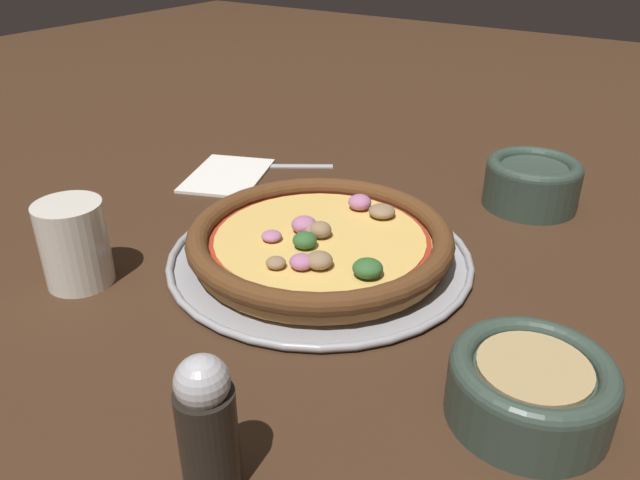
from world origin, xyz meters
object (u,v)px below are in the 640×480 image
object	(u,v)px
pizza_tray	(320,257)
fork	(260,165)
bowl_near	(531,386)
napkin	(227,174)
drinking_cup	(74,244)
pizza	(320,239)
pepper_shaker	(207,426)
bowl_far	(532,181)

from	to	relation	value
pizza_tray	fork	bearing A→B (deg)	51.53
bowl_near	napkin	world-z (taller)	bowl_near
drinking_cup	pizza	bearing A→B (deg)	-46.56
pizza	pepper_shaker	xyz separation A→B (m)	(-0.28, -0.10, 0.03)
bowl_far	fork	world-z (taller)	bowl_far
pizza	pizza_tray	bearing A→B (deg)	73.41
pizza_tray	pepper_shaker	size ratio (longest dim) A/B	3.10
bowl_far	drinking_cup	distance (m)	0.54
bowl_near	bowl_far	distance (m)	0.39
pizza	drinking_cup	size ratio (longest dim) A/B	3.25
pizza	fork	xyz separation A→B (m)	(0.18, 0.23, -0.02)
pizza_tray	bowl_near	distance (m)	0.28
bowl_near	pepper_shaker	distance (m)	0.23
bowl_near	napkin	bearing A→B (deg)	65.10
pizza	bowl_far	bearing A→B (deg)	-28.33
napkin	fork	xyz separation A→B (m)	(0.06, -0.01, -0.00)
pizza_tray	pizza	world-z (taller)	pizza
pizza_tray	bowl_far	bearing A→B (deg)	-28.43
pizza	fork	distance (m)	0.29
pepper_shaker	bowl_near	bearing A→B (deg)	-40.46
pizza	napkin	xyz separation A→B (m)	(0.12, 0.24, -0.02)
drinking_cup	bowl_near	bearing A→B (deg)	-81.81
pizza_tray	fork	size ratio (longest dim) A/B	1.93
napkin	bowl_far	bearing A→B (deg)	-69.75
bowl_far	drinking_cup	bearing A→B (deg)	143.46
napkin	pepper_shaker	distance (m)	0.54
napkin	pepper_shaker	xyz separation A→B (m)	(-0.41, -0.34, 0.05)
bowl_far	pizza_tray	bearing A→B (deg)	151.57
bowl_far	pepper_shaker	size ratio (longest dim) A/B	1.11
bowl_far	pepper_shaker	bearing A→B (deg)	176.05
pizza	napkin	bearing A→B (deg)	62.79
pizza	napkin	size ratio (longest dim) A/B	1.70
bowl_far	bowl_near	bearing A→B (deg)	-163.03
pizza_tray	napkin	distance (m)	0.27
pizza_tray	bowl_near	world-z (taller)	bowl_near
pizza	fork	size ratio (longest dim) A/B	1.67
pizza	bowl_near	bearing A→B (deg)	-112.66
bowl_far	fork	xyz separation A→B (m)	(-0.09, 0.37, -0.03)
pizza	drinking_cup	bearing A→B (deg)	133.44
pizza_tray	drinking_cup	size ratio (longest dim) A/B	3.75
fork	bowl_far	bearing A→B (deg)	160.18
bowl_far	pepper_shaker	world-z (taller)	pepper_shaker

